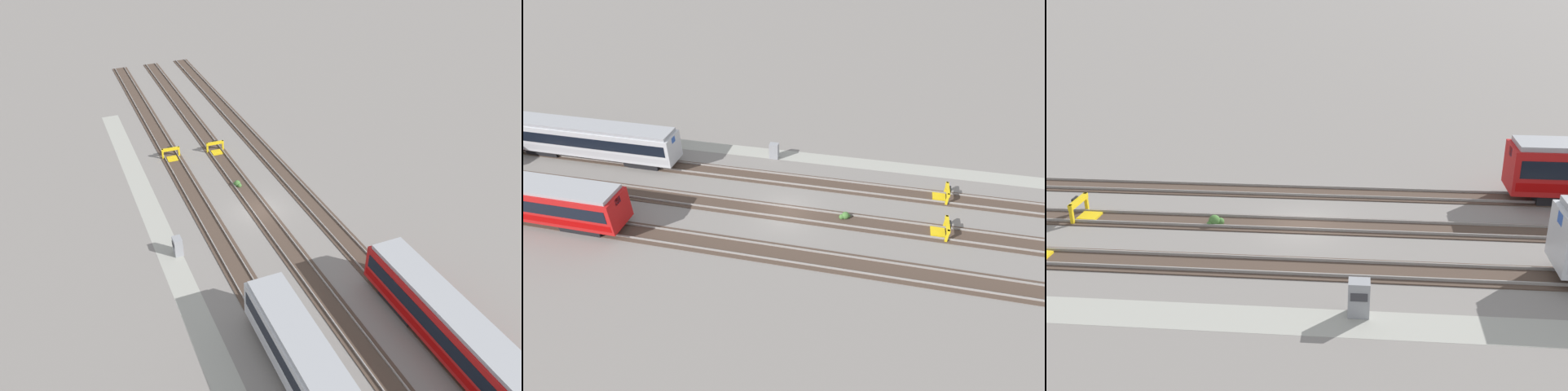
# 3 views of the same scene
# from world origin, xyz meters

# --- Properties ---
(ground_plane) EXTENTS (400.00, 400.00, 0.00)m
(ground_plane) POSITION_xyz_m (0.00, 0.00, 0.00)
(ground_plane) COLOR gray
(service_walkway) EXTENTS (54.00, 2.00, 0.01)m
(service_walkway) POSITION_xyz_m (0.00, -9.36, 0.00)
(service_walkway) COLOR #9E9E93
(service_walkway) RESTS_ON ground
(rail_track_nearest) EXTENTS (90.00, 2.23, 0.21)m
(rail_track_nearest) POSITION_xyz_m (0.00, -4.92, 0.04)
(rail_track_nearest) COLOR #47382D
(rail_track_nearest) RESTS_ON ground
(rail_track_near_inner) EXTENTS (90.00, 2.24, 0.21)m
(rail_track_near_inner) POSITION_xyz_m (0.00, 0.00, 0.04)
(rail_track_near_inner) COLOR #47382D
(rail_track_near_inner) RESTS_ON ground
(rail_track_middle) EXTENTS (90.00, 2.23, 0.21)m
(rail_track_middle) POSITION_xyz_m (0.00, 4.92, 0.04)
(rail_track_middle) COLOR #47382D
(rail_track_middle) RESTS_ON ground
(subway_car_front_row_right_inner) EXTENTS (18.03, 3.02, 3.70)m
(subway_car_front_row_right_inner) POSITION_xyz_m (20.93, -4.97, 2.04)
(subway_car_front_row_right_inner) COLOR silver
(subway_car_front_row_right_inner) RESTS_ON ground
(bumper_stop_nearest_track) EXTENTS (1.38, 2.01, 1.22)m
(bumper_stop_nearest_track) POSITION_xyz_m (-13.04, -4.94, 0.51)
(bumper_stop_nearest_track) COLOR gold
(bumper_stop_nearest_track) RESTS_ON ground
(bumper_stop_near_inner_track) EXTENTS (1.37, 2.01, 1.22)m
(bumper_stop_near_inner_track) POSITION_xyz_m (-12.51, -0.01, 0.51)
(bumper_stop_near_inner_track) COLOR gold
(bumper_stop_near_inner_track) RESTS_ON ground
(electrical_cabinet) EXTENTS (0.90, 0.73, 1.60)m
(electrical_cabinet) POSITION_xyz_m (3.09, -8.65, 0.80)
(electrical_cabinet) COLOR gray
(electrical_cabinet) RESTS_ON ground
(weed_clump) EXTENTS (0.92, 0.70, 0.64)m
(weed_clump) POSITION_xyz_m (-4.86, -0.36, 0.24)
(weed_clump) COLOR #427033
(weed_clump) RESTS_ON ground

